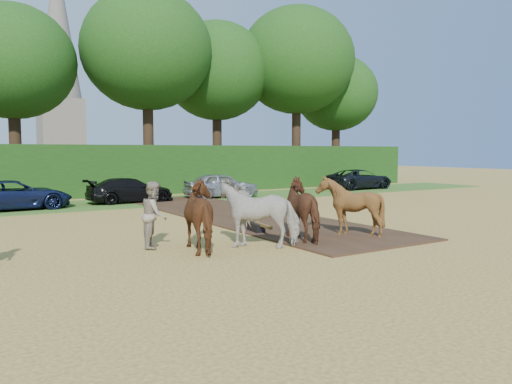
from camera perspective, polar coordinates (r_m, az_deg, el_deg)
ground at (r=14.20m, az=7.04°, el=-6.08°), size 120.00×120.00×0.00m
earth_strip at (r=20.74m, az=-2.06°, el=-2.55°), size 4.50×17.00×0.05m
grass_verge at (r=26.44m, az=-12.57°, el=-1.10°), size 50.00×5.00×0.03m
hedgerow at (r=30.61m, az=-15.48°, el=2.41°), size 46.00×1.60×3.00m
spectator_near at (r=13.92m, az=-11.53°, el=-2.54°), size 1.04×1.11×1.83m
plough_team at (r=14.44m, az=3.06°, el=-2.13°), size 6.38×4.44×1.88m
parked_cars at (r=26.86m, az=-10.50°, el=0.43°), size 36.33×3.19×1.43m
treeline at (r=33.84m, az=-20.23°, el=15.21°), size 48.70×10.60×14.21m
church at (r=67.93m, az=-21.61°, el=13.80°), size 5.20×5.20×27.00m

